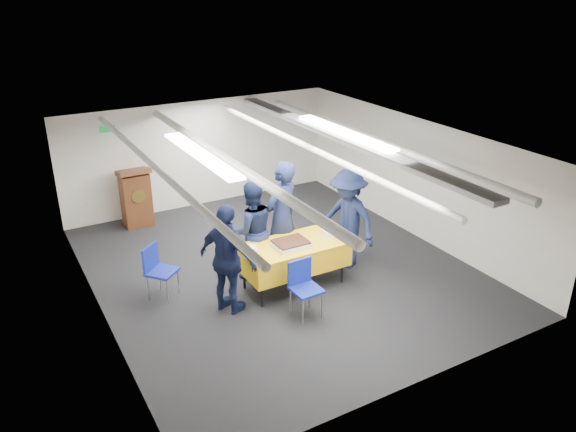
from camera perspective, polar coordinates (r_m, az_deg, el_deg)
The scene contains 14 objects.
ground at distance 9.87m, azimuth -0.99°, elevation -5.29°, with size 7.00×7.00×0.00m, color black.
room_shell at distance 9.53m, azimuth -1.76°, elevation 5.49°, with size 6.00×7.00×2.30m.
serving_table at distance 9.09m, azimuth 0.58°, elevation -3.99°, with size 1.73×0.87×0.77m.
sheet_cake at distance 8.88m, azimuth 0.27°, elevation -2.80°, with size 0.56×0.43×0.10m.
plate_stack_left at distance 8.59m, azimuth -3.86°, elevation -3.64°, with size 0.23×0.23×0.16m.
plate_stack_right at distance 9.24m, azimuth 4.24°, elevation -1.62°, with size 0.24×0.24×0.16m.
podium at distance 11.71m, azimuth -15.20°, elevation 1.91°, with size 0.62×0.53×1.25m.
chair_near at distance 8.38m, azimuth 1.56°, elevation -6.77°, with size 0.43×0.43×0.87m.
chair_right at distance 10.06m, azimuth 5.67°, elevation -1.46°, with size 0.43×0.43×0.87m.
chair_left at distance 9.05m, azimuth -13.16°, elevation -5.00°, with size 0.59×0.59×0.87m.
sailor_a at distance 9.39m, azimuth -0.64°, elevation -0.15°, with size 0.72×0.47×1.97m, color black.
sailor_b at distance 9.27m, azimuth -3.73°, elevation -1.45°, with size 0.83×0.65×1.71m, color black.
sailor_c at distance 8.34m, azimuth -6.10°, elevation -4.44°, with size 1.01×0.42×1.73m, color black.
sailor_d at distance 9.67m, azimuth 6.05°, elevation -0.28°, with size 1.14×0.65×1.76m, color black.
Camera 1 is at (-4.13, -7.61, 4.74)m, focal length 35.00 mm.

